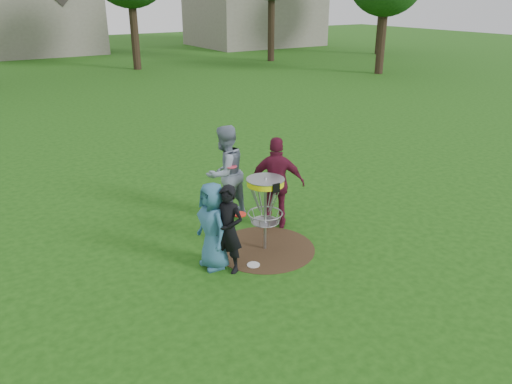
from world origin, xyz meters
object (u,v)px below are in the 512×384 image
disc_golf_basket (265,196)px  player_grey (225,173)px  player_blue (213,226)px  player_maroon (277,183)px  player_black (228,229)px

disc_golf_basket → player_grey: bearing=87.0°
player_blue → player_grey: size_ratio=0.78×
player_grey → player_maroon: bearing=108.0°
player_blue → player_grey: player_grey is taller
player_maroon → disc_golf_basket: size_ratio=1.31×
player_blue → player_grey: bearing=144.5°
player_blue → player_grey: (1.14, 1.62, 0.21)m
player_grey → player_blue: bearing=38.5°
player_maroon → player_grey: bearing=-18.7°
player_black → disc_golf_basket: (0.91, 0.29, 0.27)m
player_black → disc_golf_basket: player_black is taller
player_black → disc_golf_basket: size_ratio=1.08×
player_black → player_grey: 2.13m
player_blue → player_maroon: 1.91m
player_blue → player_black: (0.15, -0.24, -0.00)m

